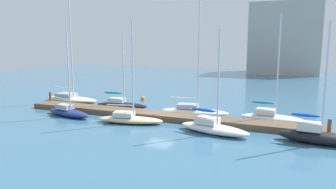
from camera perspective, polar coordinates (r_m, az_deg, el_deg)
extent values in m
plane|color=#386684|center=(29.96, -1.49, -4.35)|extent=(120.00, 120.00, 0.00)
cube|color=brown|center=(29.90, -1.49, -3.87)|extent=(29.48, 2.23, 0.52)
cylinder|color=brown|center=(38.61, -20.65, -0.71)|extent=(0.28, 0.28, 1.51)
cylinder|color=brown|center=(26.42, 27.30, -5.60)|extent=(0.28, 0.28, 1.51)
ellipsoid|color=beige|center=(40.13, -17.22, -0.81)|extent=(7.32, 2.42, 0.61)
cube|color=#9EA3AD|center=(40.52, -18.05, -0.04)|extent=(2.20, 1.69, 0.40)
cylinder|color=silver|center=(39.32, -17.23, 7.75)|extent=(0.14, 0.14, 11.35)
cylinder|color=silver|center=(40.69, -18.58, 1.15)|extent=(3.07, 0.12, 0.12)
ellipsoid|color=navy|center=(32.23, -17.65, -3.21)|extent=(5.81, 2.54, 0.67)
cube|color=#9EA3AD|center=(32.56, -18.32, -2.13)|extent=(1.86, 1.34, 0.43)
cylinder|color=silver|center=(31.41, -17.69, 3.91)|extent=(0.13, 0.13, 7.38)
cylinder|color=silver|center=(32.68, -18.75, -0.66)|extent=(2.34, 0.56, 0.11)
ellipsoid|color=black|center=(34.64, -8.45, -1.99)|extent=(6.09, 2.31, 0.68)
cube|color=silver|center=(34.78, -9.36, -1.03)|extent=(1.91, 1.32, 0.44)
cylinder|color=silver|center=(33.97, -8.15, 4.52)|extent=(0.14, 0.14, 7.21)
cylinder|color=silver|center=(34.80, -9.93, 0.32)|extent=(2.49, 0.42, 0.11)
ellipsoid|color=teal|center=(34.80, -9.93, 0.32)|extent=(2.27, 0.64, 0.28)
ellipsoid|color=beige|center=(28.32, -6.87, -4.60)|extent=(6.20, 2.88, 0.60)
cube|color=silver|center=(28.40, -8.04, -3.56)|extent=(2.00, 1.55, 0.39)
cylinder|color=silver|center=(27.49, -6.47, 4.59)|extent=(0.14, 0.14, 8.48)
cylinder|color=silver|center=(28.35, -8.76, -1.89)|extent=(2.48, 0.59, 0.11)
ellipsoid|color=white|center=(31.32, 4.85, -3.16)|extent=(6.94, 2.69, 0.66)
cube|color=#9EA3AD|center=(31.33, 3.65, -2.12)|extent=(2.18, 1.54, 0.43)
cylinder|color=silver|center=(30.54, 5.63, 7.03)|extent=(0.14, 0.14, 10.44)
cylinder|color=silver|center=(31.27, 2.94, -0.62)|extent=(2.83, 0.47, 0.11)
ellipsoid|color=white|center=(25.18, 8.34, -6.23)|extent=(6.13, 2.95, 0.75)
cube|color=silver|center=(25.28, 7.18, -4.70)|extent=(1.99, 1.59, 0.49)
cylinder|color=silver|center=(24.29, 9.19, 2.94)|extent=(0.14, 0.14, 7.38)
cylinder|color=silver|center=(25.26, 6.50, -2.82)|extent=(2.44, 0.61, 0.11)
ellipsoid|color=blue|center=(25.26, 6.50, -2.82)|extent=(2.25, 0.80, 0.28)
ellipsoid|color=white|center=(29.89, 18.43, -4.16)|extent=(5.63, 1.96, 0.72)
cube|color=silver|center=(29.82, 17.42, -2.96)|extent=(1.71, 1.31, 0.47)
cylinder|color=silver|center=(29.16, 19.46, 5.02)|extent=(0.13, 0.13, 8.88)
cylinder|color=silver|center=(29.71, 16.86, -1.39)|extent=(2.35, 0.17, 0.11)
ellipsoid|color=teal|center=(29.71, 16.86, -1.39)|extent=(2.12, 0.42, 0.28)
ellipsoid|color=black|center=(24.85, 25.49, -7.08)|extent=(5.42, 1.89, 0.92)
cube|color=silver|center=(24.67, 24.37, -5.30)|extent=(1.67, 1.17, 0.59)
cylinder|color=silver|center=(24.06, 26.84, 2.72)|extent=(0.13, 0.13, 7.65)
cylinder|color=silver|center=(24.50, 23.75, -3.46)|extent=(2.24, 0.26, 0.11)
ellipsoid|color=blue|center=(24.50, 23.75, -3.46)|extent=(2.03, 0.50, 0.28)
sphere|color=orange|center=(39.38, -4.64, -0.69)|extent=(0.50, 0.50, 0.50)
cube|color=#ADA89E|center=(79.26, 20.51, 9.50)|extent=(15.38, 11.11, 16.21)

